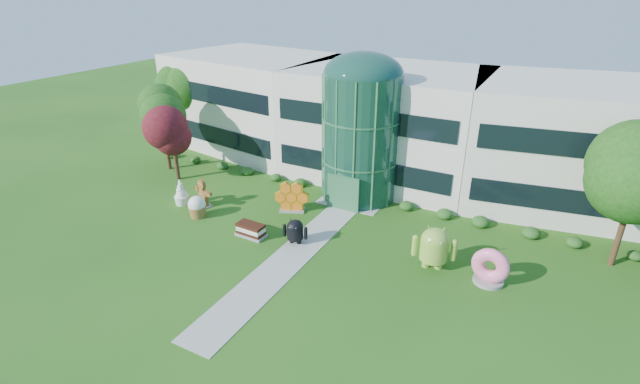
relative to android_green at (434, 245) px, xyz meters
The scene contains 14 objects.
ground 9.50m from the android_green, 151.61° to the right, with size 140.00×140.00×0.00m, color #215114.
building 16.15m from the android_green, 121.32° to the left, with size 46.00×15.00×9.30m, color beige, non-canonical shape.
atrium 11.66m from the android_green, 137.53° to the left, with size 6.00×6.00×9.80m, color #194738.
walkway 8.74m from the android_green, 163.41° to the right, with size 2.40×20.00×0.04m, color #9E9E93.
tree_red 23.98m from the android_green, behind, with size 4.00×4.00×6.00m, color #3F0C14, non-canonical shape.
trees_backdrop 12.16m from the android_green, 133.97° to the left, with size 52.00×8.00×8.40m, color #193E0F, non-canonical shape.
android_green is the anchor object (origin of this frame).
android_black 9.05m from the android_green, behind, with size 1.79×1.20×2.04m, color black, non-canonical shape.
donut 3.37m from the android_green, ahead, with size 2.20×1.06×2.29m, color #F25C9C, non-canonical shape.
gingerbread 18.15m from the android_green, behind, with size 2.46×0.94×2.27m, color brown, non-canonical shape.
ice_cream_sandwich 12.33m from the android_green, behind, with size 2.12×1.06×0.94m, color black, non-canonical shape.
honeycomb 11.84m from the android_green, 167.98° to the left, with size 2.75×0.98×2.16m, color orange, non-canonical shape.
froyo 19.88m from the android_green, behind, with size 1.23×1.23×2.10m, color white, non-canonical shape.
cupcake 17.39m from the android_green, behind, with size 1.40×1.40×1.68m, color white, non-canonical shape.
Camera 1 is at (13.47, -20.00, 16.15)m, focal length 26.00 mm.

